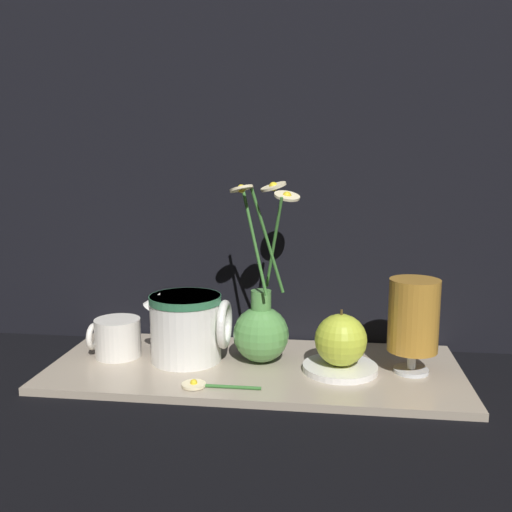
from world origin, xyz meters
The scene contains 10 objects.
ground_plane centered at (0.00, 0.00, 0.00)m, with size 6.00×6.00×0.00m, color black.
shelf centered at (0.00, 0.00, 0.01)m, with size 0.66×0.28×0.01m.
backdrop_wall centered at (0.00, 0.15, 0.55)m, with size 1.16×0.02×1.10m.
vase_with_flowers centered at (0.01, 0.02, 0.07)m, with size 0.12×0.13×0.30m.
yellow_mug centered at (-0.24, 0.01, 0.04)m, with size 0.09×0.08×0.06m.
ceramic_pitcher centered at (-0.11, 0.01, 0.07)m, with size 0.14×0.12×0.12m.
tea_glass centered at (0.25, 0.00, 0.10)m, with size 0.08×0.08×0.15m.
saucer_plate centered at (0.14, -0.01, 0.02)m, with size 0.12×0.12×0.01m.
orange_fruit centered at (0.14, -0.01, 0.06)m, with size 0.08×0.08×0.09m.
loose_daisy centered at (-0.06, -0.10, 0.02)m, with size 0.12×0.04×0.01m.
Camera 1 is at (0.12, -0.87, 0.34)m, focal length 40.00 mm.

